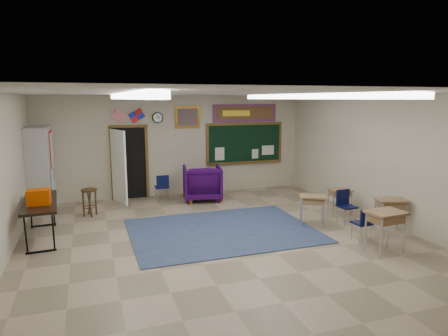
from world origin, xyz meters
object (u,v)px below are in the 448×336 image
object	(u,v)px
student_desk_front_right	(340,201)
wooden_stool	(90,202)
wingback_armchair	(202,183)
folding_table	(41,218)
student_desk_front_left	(312,209)

from	to	relation	value
student_desk_front_right	wooden_stool	size ratio (longest dim) A/B	0.98
wingback_armchair	folding_table	bearing A→B (deg)	37.49
student_desk_front_left	wooden_stool	bearing A→B (deg)	-179.75
student_desk_front_left	folding_table	bearing A→B (deg)	-163.09
student_desk_front_left	folding_table	size ratio (longest dim) A/B	0.37
student_desk_front_left	folding_table	world-z (taller)	folding_table
wingback_armchair	wooden_stool	xyz separation A→B (m)	(-3.11, -0.63, -0.15)
wingback_armchair	student_desk_front_left	distance (m)	3.59
student_desk_front_left	student_desk_front_right	distance (m)	1.23
wooden_stool	student_desk_front_left	bearing A→B (deg)	-27.41
folding_table	wingback_armchair	bearing A→B (deg)	22.93
student_desk_front_left	wooden_stool	xyz separation A→B (m)	(-4.84, 2.51, -0.05)
student_desk_front_right	student_desk_front_left	bearing A→B (deg)	-143.81
student_desk_front_left	student_desk_front_right	xyz separation A→B (m)	(1.11, 0.53, -0.03)
folding_table	wooden_stool	bearing A→B (deg)	51.62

